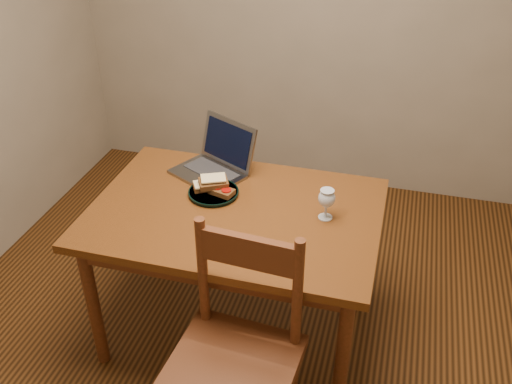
% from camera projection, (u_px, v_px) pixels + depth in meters
% --- Properties ---
extents(floor, '(3.20, 3.20, 0.02)m').
position_uv_depth(floor, '(246.00, 330.00, 2.96)').
color(floor, black).
rests_on(floor, ground).
extents(table, '(1.30, 0.90, 0.74)m').
position_uv_depth(table, '(235.00, 225.00, 2.61)').
color(table, '#43230B').
rests_on(table, floor).
extents(chair, '(0.50, 0.48, 0.50)m').
position_uv_depth(chair, '(235.00, 349.00, 2.13)').
color(chair, '#41230D').
rests_on(chair, floor).
extents(plate, '(0.24, 0.24, 0.02)m').
position_uv_depth(plate, '(214.00, 193.00, 2.67)').
color(plate, black).
rests_on(plate, table).
extents(sandwich_cheese, '(0.14, 0.12, 0.04)m').
position_uv_depth(sandwich_cheese, '(206.00, 185.00, 2.67)').
color(sandwich_cheese, '#381E0C').
rests_on(sandwich_cheese, plate).
extents(sandwich_tomato, '(0.13, 0.09, 0.03)m').
position_uv_depth(sandwich_tomato, '(222.00, 191.00, 2.63)').
color(sandwich_tomato, '#381E0C').
rests_on(sandwich_tomato, plate).
extents(sandwich_top, '(0.15, 0.13, 0.04)m').
position_uv_depth(sandwich_top, '(213.00, 182.00, 2.64)').
color(sandwich_top, '#381E0C').
rests_on(sandwich_top, plate).
extents(milk_glass, '(0.08, 0.08, 0.15)m').
position_uv_depth(milk_glass, '(326.00, 204.00, 2.47)').
color(milk_glass, white).
rests_on(milk_glass, table).
extents(laptop, '(0.44, 0.43, 0.24)m').
position_uv_depth(laptop, '(217.00, 159.00, 2.83)').
color(laptop, slate).
rests_on(laptop, table).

